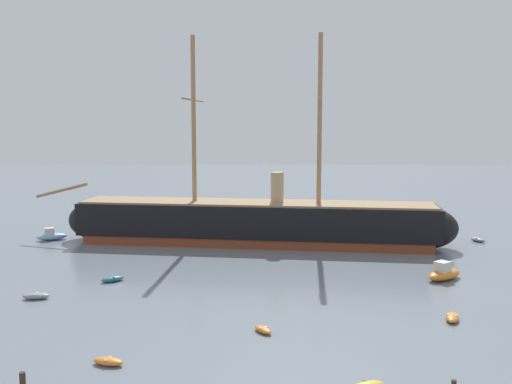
# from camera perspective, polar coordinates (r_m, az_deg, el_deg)

# --- Properties ---
(tall_ship) EXTENTS (57.91, 13.75, 27.91)m
(tall_ship) POSITION_cam_1_polar(r_m,az_deg,el_deg) (78.66, 0.19, -2.97)
(tall_ship) COLOR brown
(tall_ship) RESTS_ON ground
(dinghy_foreground_left) EXTENTS (2.39, 1.54, 0.52)m
(dinghy_foreground_left) POSITION_cam_1_polar(r_m,az_deg,el_deg) (42.42, -14.10, -15.81)
(dinghy_foreground_left) COLOR orange
(dinghy_foreground_left) RESTS_ON ground
(dinghy_near_centre) EXTENTS (1.80, 2.11, 0.46)m
(dinghy_near_centre) POSITION_cam_1_polar(r_m,az_deg,el_deg) (46.95, 0.92, -13.36)
(dinghy_near_centre) COLOR orange
(dinghy_near_centre) RESTS_ON ground
(dinghy_mid_left) EXTENTS (2.57, 1.36, 0.58)m
(dinghy_mid_left) POSITION_cam_1_polar(r_m,az_deg,el_deg) (58.88, -20.58, -9.52)
(dinghy_mid_left) COLOR gray
(dinghy_mid_left) RESTS_ON ground
(dinghy_mid_right) EXTENTS (1.83, 2.63, 0.57)m
(dinghy_mid_right) POSITION_cam_1_polar(r_m,az_deg,el_deg) (52.15, 18.95, -11.59)
(dinghy_mid_right) COLOR orange
(dinghy_mid_right) RESTS_ON ground
(dinghy_alongside_bow) EXTENTS (2.59, 2.25, 0.57)m
(dinghy_alongside_bow) POSITION_cam_1_polar(r_m,az_deg,el_deg) (62.69, -13.70, -8.28)
(dinghy_alongside_bow) COLOR #236670
(dinghy_alongside_bow) RESTS_ON ground
(motorboat_alongside_stern) EXTENTS (4.96, 4.48, 1.99)m
(motorboat_alongside_stern) POSITION_cam_1_polar(r_m,az_deg,el_deg) (64.58, 18.20, -7.60)
(motorboat_alongside_stern) COLOR orange
(motorboat_alongside_stern) RESTS_ON ground
(motorboat_far_left) EXTENTS (4.47, 3.19, 1.73)m
(motorboat_far_left) POSITION_cam_1_polar(r_m,az_deg,el_deg) (86.54, -19.24, -4.06)
(motorboat_far_left) COLOR #7FB2D6
(motorboat_far_left) RESTS_ON ground
(dinghy_far_right) EXTENTS (2.02, 2.54, 0.55)m
(dinghy_far_right) POSITION_cam_1_polar(r_m,az_deg,el_deg) (86.22, 21.20, -4.41)
(dinghy_far_right) COLOR gray
(dinghy_far_right) RESTS_ON ground
(dinghy_distant_centre) EXTENTS (1.89, 3.02, 0.66)m
(dinghy_distant_centre) POSITION_cam_1_polar(r_m,az_deg,el_deg) (92.14, -0.16, -3.19)
(dinghy_distant_centre) COLOR silver
(dinghy_distant_centre) RESTS_ON ground
(mooring_piling_left_pair) EXTENTS (0.37, 0.37, 1.41)m
(mooring_piling_left_pair) POSITION_cam_1_polar(r_m,az_deg,el_deg) (39.72, -21.73, -17.04)
(mooring_piling_left_pair) COLOR #382B1E
(mooring_piling_left_pair) RESTS_ON ground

